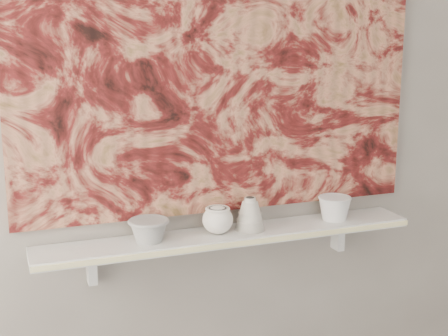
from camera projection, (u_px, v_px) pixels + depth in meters
name	position (u px, v px, depth m)	size (l,w,h in m)	color
wall_back	(221.00, 113.00, 2.25)	(3.60, 3.60, 0.00)	gray
shelf	(230.00, 236.00, 2.26)	(1.40, 0.18, 0.03)	silver
shelf_stripe	(239.00, 244.00, 2.17)	(1.40, 0.01, 0.02)	#F7EEA4
bracket_left	(91.00, 266.00, 2.16)	(0.03, 0.06, 0.12)	silver
bracket_right	(338.00, 235.00, 2.50)	(0.03, 0.06, 0.12)	silver
painting	(222.00, 60.00, 2.19)	(1.50, 0.03, 1.10)	maroon
house_motif	(332.00, 139.00, 2.40)	(0.09, 0.00, 0.08)	black
bowl_grey	(149.00, 230.00, 2.14)	(0.14, 0.14, 0.08)	#999996
cup_cream	(218.00, 220.00, 2.23)	(0.11, 0.11, 0.10)	white
bell_vessel	(250.00, 213.00, 2.27)	(0.11, 0.11, 0.12)	beige
bowl_white	(334.00, 208.00, 2.39)	(0.13, 0.13, 0.09)	silver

